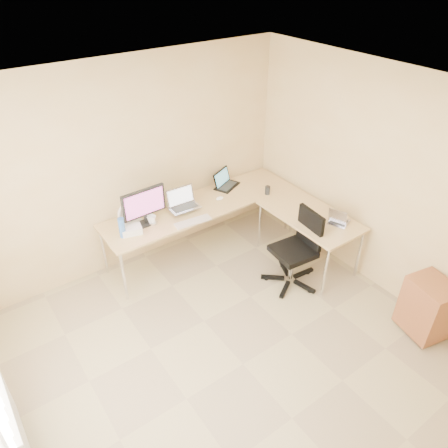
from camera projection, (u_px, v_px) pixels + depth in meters
floor at (243, 364)px, 4.28m from camera, size 4.50×4.50×0.00m
ceiling at (253, 116)px, 2.83m from camera, size 4.50×4.50×0.00m
wall_back at (131, 168)px, 5.07m from camera, size 4.50×0.00×4.50m
wall_right at (399, 193)px, 4.57m from camera, size 0.00×4.50×4.50m
desk_main at (202, 227)px, 5.68m from camera, size 2.65×0.70×0.73m
desk_return at (307, 238)px, 5.47m from camera, size 0.70×1.30×0.73m
monitor at (144, 207)px, 4.97m from camera, size 0.55×0.20×0.47m
book_stack at (180, 205)px, 5.41m from camera, size 0.26×0.33×0.05m
laptop_center at (184, 199)px, 5.23m from camera, size 0.39×0.31×0.24m
laptop_black at (227, 179)px, 5.80m from camera, size 0.44×0.39×0.23m
keyboard at (193, 222)px, 5.11m from camera, size 0.47×0.17×0.02m
mouse at (220, 198)px, 5.56m from camera, size 0.12×0.09×0.04m
mug at (152, 220)px, 5.08m from camera, size 0.12×0.12×0.10m
cd_stack at (153, 223)px, 5.09m from camera, size 0.11×0.11×0.03m
water_bottle at (122, 228)px, 4.80m from camera, size 0.08×0.08×0.25m
papers at (135, 222)px, 5.12m from camera, size 0.30×0.34×0.01m
white_box at (132, 230)px, 4.91m from camera, size 0.26×0.22×0.08m
desk_fan at (124, 215)px, 5.03m from camera, size 0.24×0.24×0.25m
black_cup at (268, 190)px, 5.66m from camera, size 0.08×0.08×0.12m
laptop_return at (340, 216)px, 5.07m from camera, size 0.34×0.31×0.19m
office_chair at (293, 250)px, 5.05m from camera, size 0.64×0.64×0.98m
cabinet at (427, 307)px, 4.45m from camera, size 0.46×0.53×0.65m
radiator at (13, 426)px, 3.38m from camera, size 0.09×0.80×0.55m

